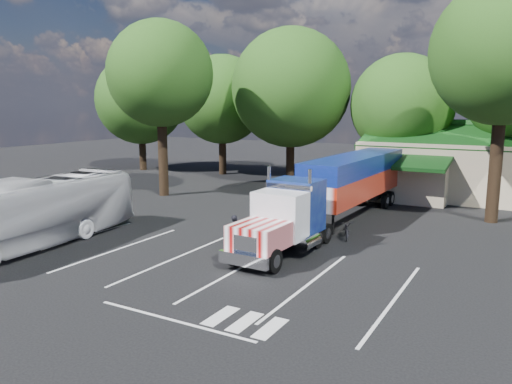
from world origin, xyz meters
The scene contains 12 objects.
ground centered at (0.00, 0.00, 0.00)m, with size 120.00×120.00×0.00m, color black.
tree_row_a centered at (-22.00, 16.50, 7.16)m, with size 9.00×9.00×11.68m.
tree_row_b centered at (-13.00, 17.80, 7.13)m, with size 8.40×8.40×11.35m.
tree_row_c centered at (-5.00, 16.20, 8.04)m, with size 10.00×10.00×13.05m.
tree_row_d centered at (4.00, 17.50, 6.58)m, with size 8.00×8.00×10.60m.
tree_near_left centered at (-10.50, 6.00, 8.81)m, with size 7.60×7.60×12.65m.
tree_near_right centered at (11.50, 8.50, 9.46)m, with size 8.00×8.00×13.50m.
semi_truck centered at (4.03, 3.81, 2.18)m, with size 3.22×18.52×3.86m.
woman centered at (1.60, -3.43, 0.82)m, with size 0.59×0.39×1.63m, color black.
bicycle centered at (5.44, 1.00, 0.47)m, with size 0.63×1.79×0.94m, color black.
tour_bus centered at (-7.00, -7.90, 1.64)m, with size 2.75×11.77×3.28m, color silver.
silver_sedan centered at (12.00, 13.77, 0.75)m, with size 1.60×4.58×1.51m, color #999DA1.
Camera 1 is at (13.45, -22.50, 6.66)m, focal length 35.00 mm.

